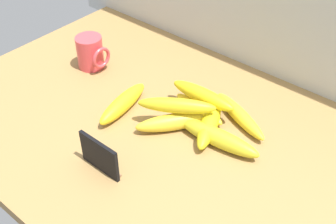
% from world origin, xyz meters
% --- Properties ---
extents(counter_top, '(1.10, 0.76, 0.03)m').
position_xyz_m(counter_top, '(0.00, 0.00, 0.01)').
color(counter_top, olive).
rests_on(counter_top, ground).
extents(chalkboard_sign, '(0.11, 0.02, 0.08)m').
position_xyz_m(chalkboard_sign, '(0.03, -0.18, 0.07)').
color(chalkboard_sign, black).
rests_on(chalkboard_sign, counter_top).
extents(coffee_mug, '(0.09, 0.08, 0.10)m').
position_xyz_m(coffee_mug, '(-0.29, 0.08, 0.08)').
color(coffee_mug, '#DB434A').
rests_on(coffee_mug, counter_top).
extents(banana_0, '(0.11, 0.19, 0.04)m').
position_xyz_m(banana_0, '(0.14, 0.07, 0.05)').
color(banana_0, yellow).
rests_on(banana_0, counter_top).
extents(banana_1, '(0.07, 0.19, 0.04)m').
position_xyz_m(banana_1, '(-0.08, -0.01, 0.05)').
color(banana_1, yellow).
rests_on(banana_1, counter_top).
extents(banana_2, '(0.15, 0.18, 0.04)m').
position_xyz_m(banana_2, '(0.07, 0.03, 0.05)').
color(banana_2, yellow).
rests_on(banana_2, counter_top).
extents(banana_3, '(0.16, 0.06, 0.03)m').
position_xyz_m(banana_3, '(0.08, 0.11, 0.05)').
color(banana_3, yellow).
rests_on(banana_3, counter_top).
extents(banana_4, '(0.21, 0.06, 0.04)m').
position_xyz_m(banana_4, '(0.18, 0.05, 0.05)').
color(banana_4, gold).
rests_on(banana_4, counter_top).
extents(banana_5, '(0.20, 0.11, 0.04)m').
position_xyz_m(banana_5, '(0.17, 0.15, 0.05)').
color(banana_5, yellow).
rests_on(banana_5, counter_top).
extents(banana_6, '(0.18, 0.14, 0.04)m').
position_xyz_m(banana_6, '(0.06, 0.04, 0.09)').
color(banana_6, gold).
rests_on(banana_6, banana_2).
extents(banana_7, '(0.18, 0.04, 0.04)m').
position_xyz_m(banana_7, '(0.08, 0.12, 0.08)').
color(banana_7, yellow).
rests_on(banana_7, banana_3).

